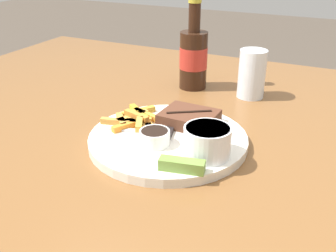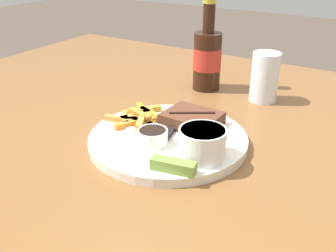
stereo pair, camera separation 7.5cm
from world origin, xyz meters
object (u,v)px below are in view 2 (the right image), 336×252
(beer_bottle, at_px, (207,57))
(salt_shaker, at_px, (270,76))
(pickle_spear, at_px, (173,166))
(fork_utensil, at_px, (130,128))
(coleslaw_cup, at_px, (202,142))
(dinner_plate, at_px, (168,139))
(steak_portion, at_px, (192,119))
(drinking_glass, at_px, (265,77))
(knife_utensil, at_px, (176,126))
(dipping_sauce_cup, at_px, (153,136))

(beer_bottle, bearing_deg, salt_shaker, 33.10)
(pickle_spear, relative_size, fork_utensil, 0.59)
(coleslaw_cup, height_order, beer_bottle, beer_bottle)
(dinner_plate, relative_size, steak_portion, 2.73)
(dinner_plate, bearing_deg, drinking_glass, 75.65)
(steak_portion, bearing_deg, knife_utensil, -130.05)
(dinner_plate, relative_size, knife_utensil, 1.88)
(pickle_spear, height_order, knife_utensil, pickle_spear)
(steak_portion, distance_m, dipping_sauce_cup, 0.11)
(dipping_sauce_cup, distance_m, drinking_glass, 0.37)
(steak_portion, distance_m, salt_shaker, 0.35)
(dinner_plate, relative_size, dipping_sauce_cup, 5.43)
(pickle_spear, relative_size, salt_shaker, 1.21)
(dinner_plate, xyz_separation_m, drinking_glass, (0.08, 0.31, 0.05))
(dinner_plate, bearing_deg, pickle_spear, -54.59)
(steak_portion, distance_m, pickle_spear, 0.18)
(beer_bottle, bearing_deg, drinking_glass, -0.86)
(pickle_spear, bearing_deg, knife_utensil, 119.02)
(dipping_sauce_cup, height_order, beer_bottle, beer_bottle)
(knife_utensil, bearing_deg, pickle_spear, -165.99)
(drinking_glass, bearing_deg, beer_bottle, 179.14)
(dinner_plate, distance_m, coleslaw_cup, 0.11)
(steak_portion, height_order, drinking_glass, drinking_glass)
(steak_portion, xyz_separation_m, salt_shaker, (0.05, 0.34, 0.00))
(steak_portion, xyz_separation_m, drinking_glass, (0.06, 0.25, 0.03))
(pickle_spear, bearing_deg, dipping_sauce_cup, 142.89)
(knife_utensil, relative_size, salt_shaker, 2.52)
(dinner_plate, height_order, drinking_glass, drinking_glass)
(steak_portion, xyz_separation_m, pickle_spear, (0.06, -0.17, -0.00))
(dinner_plate, distance_m, drinking_glass, 0.33)
(beer_bottle, bearing_deg, dinner_plate, -76.42)
(dinner_plate, relative_size, pickle_spear, 3.91)
(knife_utensil, bearing_deg, dipping_sauce_cup, 164.26)
(drinking_glass, bearing_deg, pickle_spear, -90.79)
(pickle_spear, bearing_deg, drinking_glass, 89.21)
(coleslaw_cup, xyz_separation_m, beer_bottle, (-0.17, 0.36, 0.04))
(knife_utensil, height_order, salt_shaker, salt_shaker)
(dinner_plate, relative_size, beer_bottle, 1.29)
(coleslaw_cup, distance_m, pickle_spear, 0.07)
(pickle_spear, xyz_separation_m, knife_utensil, (-0.08, 0.14, -0.01))
(knife_utensil, bearing_deg, dinner_plate, 173.01)
(pickle_spear, relative_size, beer_bottle, 0.33)
(dinner_plate, distance_m, fork_utensil, 0.08)
(dinner_plate, height_order, pickle_spear, pickle_spear)
(knife_utensil, relative_size, drinking_glass, 1.37)
(beer_bottle, bearing_deg, knife_utensil, -75.64)
(knife_utensil, bearing_deg, salt_shaker, -25.89)
(coleslaw_cup, distance_m, beer_bottle, 0.40)
(dipping_sauce_cup, relative_size, beer_bottle, 0.24)
(dipping_sauce_cup, relative_size, pickle_spear, 0.72)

